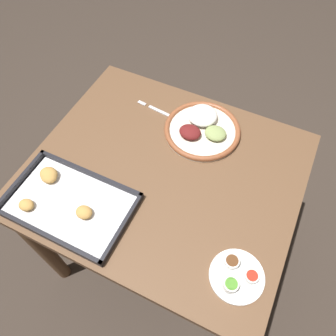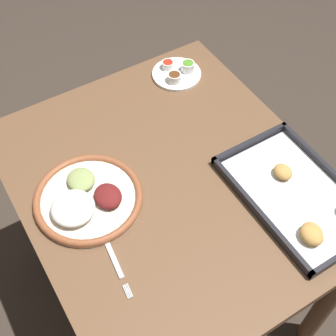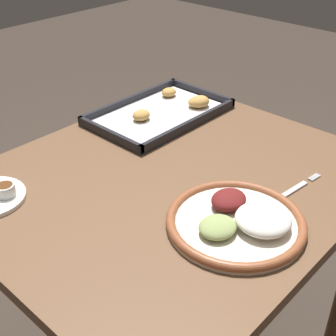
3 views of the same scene
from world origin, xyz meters
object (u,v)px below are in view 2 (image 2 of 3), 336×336
Objects in this scene: fork at (112,254)px; saucer_plate at (177,72)px; dinner_plate at (87,199)px; baking_tray at (299,198)px.

fork is 0.66m from saucer_plate.
dinner_plate is 1.80× the size of saucer_plate.
fork is 0.50m from baking_tray.
dinner_plate reaches higher than baking_tray.
saucer_plate is at bearing 122.56° from dinner_plate.
saucer_plate is (-0.29, 0.46, -0.00)m from dinner_plate.
dinner_plate reaches higher than fork.
dinner_plate is 0.71× the size of baking_tray.
fork is (0.17, -0.02, -0.01)m from dinner_plate.
dinner_plate is at bearing -121.00° from baking_tray.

